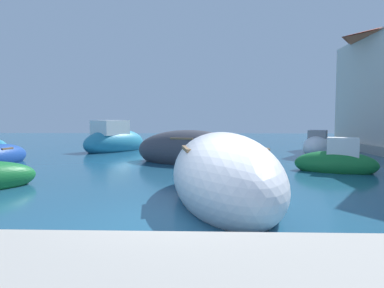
{
  "coord_description": "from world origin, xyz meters",
  "views": [
    {
      "loc": [
        0.51,
        -6.78,
        2.07
      ],
      "look_at": [
        -0.01,
        9.22,
        0.88
      ],
      "focal_mm": 32.97,
      "sensor_mm": 36.0,
      "label": 1
    }
  ],
  "objects_px": {
    "moored_boat_1": "(219,145)",
    "moored_boat_8": "(317,146)",
    "moored_boat_3": "(223,176)",
    "moored_boat_10": "(336,162)",
    "moored_boat_0": "(190,151)",
    "moored_boat_2": "(114,141)"
  },
  "relations": [
    {
      "from": "moored_boat_1",
      "to": "moored_boat_2",
      "type": "relative_size",
      "value": 0.81
    },
    {
      "from": "moored_boat_2",
      "to": "moored_boat_8",
      "type": "distance_m",
      "value": 12.19
    },
    {
      "from": "moored_boat_3",
      "to": "moored_boat_10",
      "type": "xyz_separation_m",
      "value": [
        4.59,
        4.85,
        -0.23
      ]
    },
    {
      "from": "moored_boat_3",
      "to": "moored_boat_10",
      "type": "height_order",
      "value": "moored_boat_3"
    },
    {
      "from": "moored_boat_1",
      "to": "moored_boat_3",
      "type": "relative_size",
      "value": 0.64
    },
    {
      "from": "moored_boat_0",
      "to": "moored_boat_8",
      "type": "height_order",
      "value": "moored_boat_0"
    },
    {
      "from": "moored_boat_1",
      "to": "moored_boat_2",
      "type": "bearing_deg",
      "value": 62.67
    },
    {
      "from": "moored_boat_1",
      "to": "moored_boat_0",
      "type": "bearing_deg",
      "value": 135.24
    },
    {
      "from": "moored_boat_0",
      "to": "moored_boat_3",
      "type": "relative_size",
      "value": 0.92
    },
    {
      "from": "moored_boat_0",
      "to": "moored_boat_2",
      "type": "relative_size",
      "value": 1.16
    },
    {
      "from": "moored_boat_1",
      "to": "moored_boat_2",
      "type": "xyz_separation_m",
      "value": [
        -6.55,
        -0.32,
        0.24
      ]
    },
    {
      "from": "moored_boat_0",
      "to": "moored_boat_2",
      "type": "height_order",
      "value": "moored_boat_2"
    },
    {
      "from": "moored_boat_8",
      "to": "moored_boat_3",
      "type": "bearing_deg",
      "value": -3.57
    },
    {
      "from": "moored_boat_1",
      "to": "moored_boat_10",
      "type": "distance_m",
      "value": 9.49
    },
    {
      "from": "moored_boat_10",
      "to": "moored_boat_3",
      "type": "bearing_deg",
      "value": 67.83
    },
    {
      "from": "moored_boat_1",
      "to": "moored_boat_8",
      "type": "relative_size",
      "value": 1.05
    },
    {
      "from": "moored_boat_3",
      "to": "moored_boat_10",
      "type": "bearing_deg",
      "value": 127.9
    },
    {
      "from": "moored_boat_8",
      "to": "moored_boat_0",
      "type": "bearing_deg",
      "value": -34.54
    },
    {
      "from": "moored_boat_0",
      "to": "moored_boat_10",
      "type": "xyz_separation_m",
      "value": [
        5.71,
        -2.46,
        -0.16
      ]
    },
    {
      "from": "moored_boat_10",
      "to": "moored_boat_8",
      "type": "bearing_deg",
      "value": -80.58
    },
    {
      "from": "moored_boat_3",
      "to": "moored_boat_2",
      "type": "bearing_deg",
      "value": -163.72
    },
    {
      "from": "moored_boat_10",
      "to": "moored_boat_0",
      "type": "bearing_deg",
      "value": -2.02
    }
  ]
}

